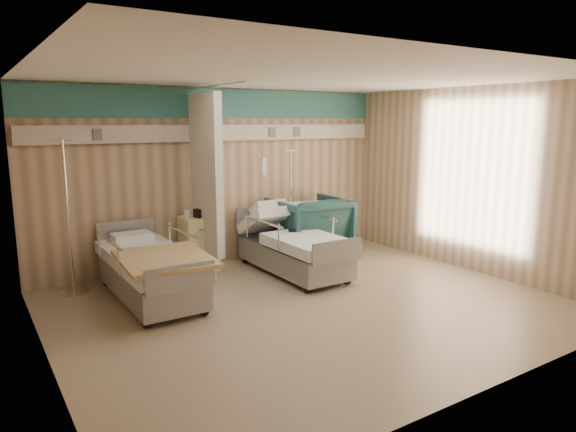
{
  "coord_description": "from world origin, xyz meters",
  "views": [
    {
      "loc": [
        -3.56,
        -5.0,
        2.29
      ],
      "look_at": [
        0.05,
        0.6,
        1.05
      ],
      "focal_mm": 32.0,
      "sensor_mm": 36.0,
      "label": 1
    }
  ],
  "objects_px": {
    "bedside_cabinet": "(199,244)",
    "iv_stand_right": "(291,235)",
    "bed_right": "(293,253)",
    "iv_stand_left": "(72,262)",
    "bed_left": "(151,276)",
    "visitor_armchair": "(309,228)"
  },
  "relations": [
    {
      "from": "bedside_cabinet",
      "to": "iv_stand_right",
      "type": "xyz_separation_m",
      "value": [
        1.66,
        -0.06,
        -0.05
      ]
    },
    {
      "from": "bedside_cabinet",
      "to": "bed_right",
      "type": "bearing_deg",
      "value": -38.05
    },
    {
      "from": "iv_stand_left",
      "to": "bed_left",
      "type": "bearing_deg",
      "value": -46.18
    },
    {
      "from": "bed_right",
      "to": "visitor_armchair",
      "type": "bearing_deg",
      "value": 38.11
    },
    {
      "from": "visitor_armchair",
      "to": "iv_stand_left",
      "type": "distance_m",
      "value": 3.66
    },
    {
      "from": "visitor_armchair",
      "to": "iv_stand_right",
      "type": "xyz_separation_m",
      "value": [
        -0.14,
        0.33,
        -0.16
      ]
    },
    {
      "from": "bed_left",
      "to": "iv_stand_right",
      "type": "height_order",
      "value": "iv_stand_right"
    },
    {
      "from": "bedside_cabinet",
      "to": "iv_stand_right",
      "type": "bearing_deg",
      "value": -1.96
    },
    {
      "from": "visitor_armchair",
      "to": "bed_right",
      "type": "bearing_deg",
      "value": 42.39
    },
    {
      "from": "bed_left",
      "to": "bed_right",
      "type": "bearing_deg",
      "value": 0.0
    },
    {
      "from": "visitor_armchair",
      "to": "iv_stand_left",
      "type": "relative_size",
      "value": 0.56
    },
    {
      "from": "bed_right",
      "to": "bed_left",
      "type": "relative_size",
      "value": 1.0
    },
    {
      "from": "bed_left",
      "to": "bedside_cabinet",
      "type": "xyz_separation_m",
      "value": [
        1.05,
        0.9,
        0.11
      ]
    },
    {
      "from": "bed_right",
      "to": "bedside_cabinet",
      "type": "height_order",
      "value": "bedside_cabinet"
    },
    {
      "from": "bedside_cabinet",
      "to": "iv_stand_left",
      "type": "bearing_deg",
      "value": -177.9
    },
    {
      "from": "iv_stand_left",
      "to": "bed_right",
      "type": "bearing_deg",
      "value": -15.51
    },
    {
      "from": "iv_stand_right",
      "to": "iv_stand_left",
      "type": "relative_size",
      "value": 0.88
    },
    {
      "from": "bed_right",
      "to": "visitor_armchair",
      "type": "height_order",
      "value": "visitor_armchair"
    },
    {
      "from": "bed_left",
      "to": "iv_stand_right",
      "type": "relative_size",
      "value": 1.19
    },
    {
      "from": "iv_stand_right",
      "to": "bedside_cabinet",
      "type": "bearing_deg",
      "value": 178.04
    },
    {
      "from": "iv_stand_right",
      "to": "visitor_armchair",
      "type": "bearing_deg",
      "value": -66.61
    },
    {
      "from": "bed_right",
      "to": "iv_stand_right",
      "type": "height_order",
      "value": "iv_stand_right"
    }
  ]
}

